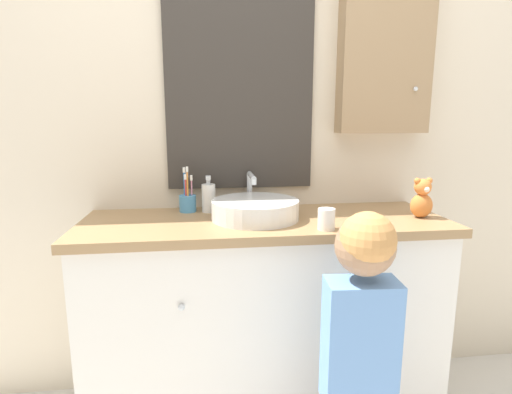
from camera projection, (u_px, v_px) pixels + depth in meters
The scene contains 8 objects.
wall_back at pixel (263, 117), 1.80m from camera, with size 3.20×0.18×2.50m.
vanity_counter at pixel (265, 318), 1.69m from camera, with size 1.46×0.50×0.87m.
sink_basin at pixel (255, 208), 1.60m from camera, with size 0.35×0.40×0.17m.
toothbrush_holder at pixel (188, 201), 1.72m from camera, with size 0.07×0.07×0.20m.
soap_dispenser at pixel (209, 197), 1.71m from camera, with size 0.06×0.06×0.16m.
child_figure at pixel (360, 339), 1.22m from camera, with size 0.24×0.48×1.01m.
teddy_bear at pixel (422, 199), 1.61m from camera, with size 0.09×0.08×0.16m.
drinking_cup at pixel (326, 219), 1.44m from camera, with size 0.06×0.06×0.08m, color silver.
Camera 1 is at (-0.24, -1.19, 1.27)m, focal length 28.00 mm.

